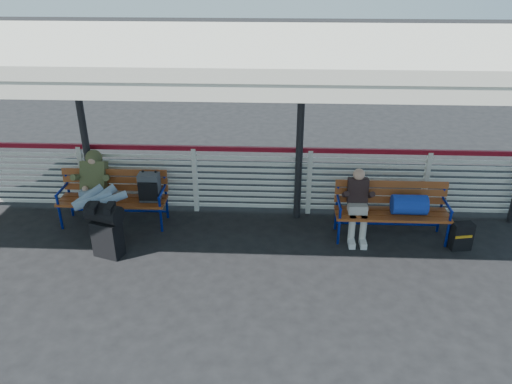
# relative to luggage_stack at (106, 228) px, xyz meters

# --- Properties ---
(ground) EXTENTS (60.00, 60.00, 0.00)m
(ground) POSITION_rel_luggage_stack_xyz_m (1.12, -0.38, -0.48)
(ground) COLOR black
(ground) RESTS_ON ground
(fence) EXTENTS (12.08, 0.08, 1.24)m
(fence) POSITION_rel_luggage_stack_xyz_m (1.12, 1.52, 0.18)
(fence) COLOR silver
(fence) RESTS_ON ground
(canopy) EXTENTS (12.60, 3.60, 3.16)m
(canopy) POSITION_rel_luggage_stack_xyz_m (1.12, 0.49, 2.56)
(canopy) COLOR silver
(canopy) RESTS_ON ground
(luggage_stack) EXTENTS (0.60, 0.45, 0.88)m
(luggage_stack) POSITION_rel_luggage_stack_xyz_m (0.00, 0.00, 0.00)
(luggage_stack) COLOR black
(luggage_stack) RESTS_ON ground
(bench_left) EXTENTS (1.80, 0.56, 0.95)m
(bench_left) POSITION_rel_luggage_stack_xyz_m (0.02, 1.03, 0.12)
(bench_left) COLOR brown
(bench_left) RESTS_ON ground
(bench_right) EXTENTS (1.80, 0.56, 0.92)m
(bench_right) POSITION_rel_luggage_stack_xyz_m (4.52, 0.75, 0.11)
(bench_right) COLOR brown
(bench_right) RESTS_ON ground
(traveler_man) EXTENTS (0.93, 1.64, 0.77)m
(traveler_man) POSITION_rel_luggage_stack_xyz_m (-0.35, 0.69, 0.25)
(traveler_man) COLOR #88A3B8
(traveler_man) RESTS_ON ground
(companion_person) EXTENTS (0.32, 0.66, 1.15)m
(companion_person) POSITION_rel_luggage_stack_xyz_m (3.85, 0.74, 0.12)
(companion_person) COLOR #B9B2A8
(companion_person) RESTS_ON ground
(suitcase_side) EXTENTS (0.35, 0.25, 0.45)m
(suitcase_side) POSITION_rel_luggage_stack_xyz_m (5.45, 0.44, -0.25)
(suitcase_side) COLOR black
(suitcase_side) RESTS_ON ground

